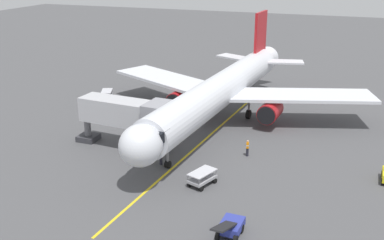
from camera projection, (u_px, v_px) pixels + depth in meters
ground_plane at (224, 117)px, 56.93m from camera, size 220.00×220.00×0.00m
apron_lead_in_line at (203, 141)px, 49.65m from camera, size 3.22×39.91×0.01m
airplane at (221, 90)px, 53.84m from camera, size 34.71×40.35×11.50m
jet_bridge at (131, 115)px, 46.37m from camera, size 11.49×3.67×5.40m
ground_crew_marshaller at (161, 156)px, 43.76m from camera, size 0.44×0.32×1.71m
ground_crew_wing_walker at (247, 148)px, 45.64m from camera, size 0.32×0.44×1.71m
baggage_cart_portside at (107, 95)px, 63.79m from camera, size 2.35×2.94×1.27m
baggage_cart_starboard_side at (202, 178)px, 39.96m from camera, size 2.24×2.92×1.27m
belt_loader_rear_apron at (230, 227)px, 32.68m from camera, size 1.61×4.61×2.32m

